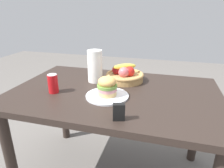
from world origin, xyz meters
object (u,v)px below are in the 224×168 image
(plate, at_px, (107,96))
(fruit_basket, at_px, (125,75))
(sandwich, at_px, (107,86))
(paper_towel_roll, at_px, (95,66))
(napkin_holder, at_px, (119,112))
(soda_can, at_px, (53,84))

(plate, height_order, fruit_basket, fruit_basket)
(sandwich, distance_m, paper_towel_roll, 0.30)
(napkin_holder, bearing_deg, sandwich, 101.37)
(sandwich, xyz_separation_m, fruit_basket, (0.04, 0.32, -0.03))
(napkin_holder, bearing_deg, paper_towel_roll, 104.41)
(plate, xyz_separation_m, paper_towel_roll, (-0.17, 0.25, 0.11))
(fruit_basket, relative_size, paper_towel_roll, 1.21)
(plate, relative_size, fruit_basket, 0.94)
(plate, height_order, paper_towel_roll, paper_towel_roll)
(sandwich, xyz_separation_m, paper_towel_roll, (-0.17, 0.25, 0.05))
(paper_towel_roll, height_order, napkin_holder, paper_towel_roll)
(plate, bearing_deg, fruit_basket, 82.49)
(plate, relative_size, paper_towel_roll, 1.14)
(paper_towel_roll, distance_m, napkin_holder, 0.59)
(plate, distance_m, soda_can, 0.37)
(fruit_basket, bearing_deg, napkin_holder, -80.61)
(sandwich, height_order, napkin_holder, sandwich)
(sandwich, bearing_deg, fruit_basket, 82.49)
(soda_can, distance_m, fruit_basket, 0.54)
(sandwich, bearing_deg, napkin_holder, -61.51)
(plate, height_order, soda_can, soda_can)
(plate, xyz_separation_m, napkin_holder, (0.14, -0.25, 0.04))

